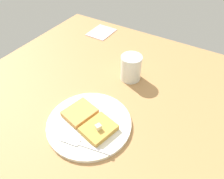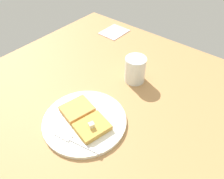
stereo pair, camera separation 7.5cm
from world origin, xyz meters
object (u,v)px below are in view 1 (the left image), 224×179
(plate, at_px, (89,123))
(syrup_jar, at_px, (131,68))
(napkin, at_px, (101,32))
(fork, at_px, (82,145))

(plate, relative_size, syrup_jar, 2.65)
(napkin, bearing_deg, plate, 119.65)
(syrup_jar, bearing_deg, plate, 89.26)
(napkin, bearing_deg, fork, 118.62)
(fork, distance_m, syrup_jar, 0.35)
(plate, distance_m, fork, 0.08)
(plate, relative_size, fork, 1.67)
(fork, height_order, napkin, fork)
(plate, distance_m, syrup_jar, 0.28)
(syrup_jar, relative_size, napkin, 0.75)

